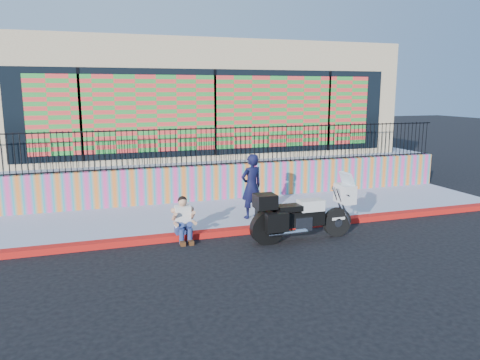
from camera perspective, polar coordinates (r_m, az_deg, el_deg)
name	(u,v)px	position (r m, az deg, el deg)	size (l,w,h in m)	color
ground	(259,232)	(12.12, 2.38, -6.29)	(90.00, 90.00, 0.00)	black
red_curb	(259,229)	(12.09, 2.38, -5.96)	(16.00, 0.30, 0.15)	red
sidewalk	(239,213)	(13.59, -0.11, -4.05)	(16.00, 3.00, 0.15)	#949BB1
mural_wall	(223,182)	(14.94, -2.06, -0.22)	(16.00, 0.20, 1.10)	#E93D8D
metal_fence	(223,146)	(14.76, -2.09, 4.16)	(15.80, 0.04, 1.20)	black
elevated_platform	(189,161)	(19.82, -6.27, 2.26)	(16.00, 10.00, 1.25)	#949BB1
storefront_building	(189,98)	(19.39, -6.29, 9.86)	(14.00, 8.06, 4.00)	tan
police_motorcycle	(301,213)	(11.35, 7.48, -4.03)	(2.59, 0.86, 1.61)	black
police_officer	(251,186)	(12.62, 1.41, -0.77)	(0.64, 0.42, 1.76)	black
seated_man	(184,223)	(11.29, -6.84, -5.27)	(0.54, 0.71, 1.06)	navy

